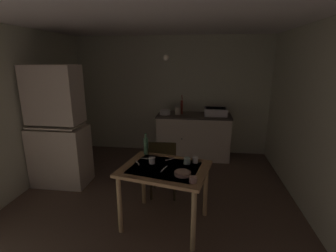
% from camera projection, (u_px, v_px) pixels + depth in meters
% --- Properties ---
extents(ground_plane, '(5.30, 5.30, 0.00)m').
position_uv_depth(ground_plane, '(153.00, 202.00, 3.58)').
color(ground_plane, brown).
extents(wall_back, '(4.19, 0.10, 2.47)m').
position_uv_depth(wall_back, '(171.00, 95.00, 5.36)').
color(wall_back, beige).
rests_on(wall_back, ground).
extents(wall_left, '(0.10, 4.40, 2.47)m').
position_uv_depth(wall_left, '(7.00, 115.00, 3.52)').
color(wall_left, beige).
rests_on(wall_left, ground).
extents(wall_right, '(0.10, 4.40, 2.47)m').
position_uv_depth(wall_right, '(322.00, 125.00, 2.99)').
color(wall_right, beige).
rests_on(wall_right, ground).
extents(ceiling_slab, '(4.19, 4.40, 0.10)m').
position_uv_depth(ceiling_slab, '(150.00, 14.00, 2.92)').
color(ceiling_slab, silver).
extents(hutch_cabinet, '(0.86, 0.52, 1.92)m').
position_uv_depth(hutch_cabinet, '(58.00, 131.00, 3.92)').
color(hutch_cabinet, beige).
rests_on(hutch_cabinet, ground).
extents(counter_cabinet, '(1.49, 0.64, 0.90)m').
position_uv_depth(counter_cabinet, '(193.00, 136.00, 5.15)').
color(counter_cabinet, beige).
rests_on(counter_cabinet, ground).
extents(sink_basin, '(0.44, 0.34, 0.15)m').
position_uv_depth(sink_basin, '(216.00, 112.00, 4.95)').
color(sink_basin, white).
rests_on(sink_basin, counter_cabinet).
extents(hand_pump, '(0.05, 0.27, 0.39)m').
position_uv_depth(hand_pump, '(182.00, 106.00, 5.06)').
color(hand_pump, maroon).
rests_on(hand_pump, counter_cabinet).
extents(mixing_bowl_counter, '(0.21, 0.21, 0.09)m').
position_uv_depth(mixing_bowl_counter, '(165.00, 112.00, 5.04)').
color(mixing_bowl_counter, white).
rests_on(mixing_bowl_counter, counter_cabinet).
extents(stoneware_crock, '(0.11, 0.11, 0.15)m').
position_uv_depth(stoneware_crock, '(178.00, 111.00, 5.03)').
color(stoneware_crock, beige).
rests_on(stoneware_crock, counter_cabinet).
extents(dining_table, '(1.14, 0.96, 0.76)m').
position_uv_depth(dining_table, '(165.00, 176.00, 2.97)').
color(dining_table, tan).
rests_on(dining_table, ground).
extents(chair_far_side, '(0.42, 0.42, 0.90)m').
position_uv_depth(chair_far_side, '(163.00, 167.00, 3.62)').
color(chair_far_side, '#332A17').
rests_on(chair_far_side, ground).
extents(serving_bowl_wide, '(0.18, 0.18, 0.04)m').
position_uv_depth(serving_bowl_wide, '(183.00, 173.00, 2.74)').
color(serving_bowl_wide, tan).
rests_on(serving_bowl_wide, dining_table).
extents(teacup_mint, '(0.07, 0.07, 0.08)m').
position_uv_depth(teacup_mint, '(152.00, 160.00, 3.04)').
color(teacup_mint, white).
rests_on(teacup_mint, dining_table).
extents(mug_dark, '(0.07, 0.07, 0.07)m').
position_uv_depth(mug_dark, '(195.00, 160.00, 3.06)').
color(mug_dark, white).
rests_on(mug_dark, dining_table).
extents(mug_tall, '(0.09, 0.09, 0.06)m').
position_uv_depth(mug_tall, '(193.00, 180.00, 2.57)').
color(mug_tall, tan).
rests_on(mug_tall, dining_table).
extents(teacup_cream, '(0.08, 0.08, 0.08)m').
position_uv_depth(teacup_cream, '(187.00, 161.00, 3.03)').
color(teacup_cream, '#ADD1C1').
rests_on(teacup_cream, dining_table).
extents(glass_bottle, '(0.06, 0.06, 0.29)m').
position_uv_depth(glass_bottle, '(146.00, 146.00, 3.32)').
color(glass_bottle, '#4C7F56').
rests_on(glass_bottle, dining_table).
extents(table_knife, '(0.06, 0.17, 0.00)m').
position_uv_depth(table_knife, '(164.00, 169.00, 2.90)').
color(table_knife, silver).
rests_on(table_knife, dining_table).
extents(teaspoon_near_bowl, '(0.12, 0.03, 0.00)m').
position_uv_depth(teaspoon_near_bowl, '(145.00, 158.00, 3.19)').
color(teaspoon_near_bowl, beige).
rests_on(teaspoon_near_bowl, dining_table).
extents(teaspoon_by_cup, '(0.10, 0.15, 0.00)m').
position_uv_depth(teaspoon_by_cup, '(137.00, 163.00, 3.06)').
color(teaspoon_by_cup, beige).
rests_on(teaspoon_by_cup, dining_table).
extents(serving_spoon, '(0.11, 0.11, 0.00)m').
position_uv_depth(serving_spoon, '(170.00, 159.00, 3.17)').
color(serving_spoon, beige).
rests_on(serving_spoon, dining_table).
extents(pendant_bulb, '(0.08, 0.08, 0.08)m').
position_uv_depth(pendant_bulb, '(166.00, 58.00, 3.31)').
color(pendant_bulb, '#F9EFCC').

